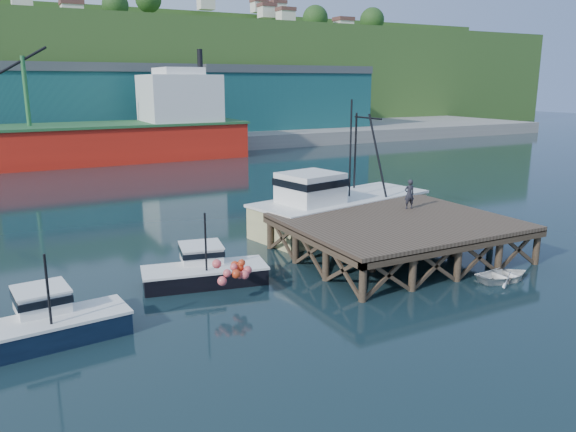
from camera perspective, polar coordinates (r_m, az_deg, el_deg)
ground at (r=29.56m, az=2.57°, el=-5.56°), size 300.00×300.00×0.00m
wharf at (r=31.90m, az=11.33°, el=-0.74°), size 12.00×10.00×2.62m
far_quay at (r=95.50m, az=-19.41°, el=7.54°), size 160.00×40.00×2.00m
warehouse_mid at (r=90.23m, az=-19.18°, el=10.76°), size 28.00×16.00×9.00m
warehouse_right at (r=99.48m, az=-1.54°, el=11.67°), size 30.00×16.00×9.00m
cargo_ship at (r=72.55m, az=-23.46°, el=7.38°), size 55.50×10.00×13.75m
hillside at (r=124.86m, az=-21.99°, el=13.16°), size 220.00×50.00×22.00m
boat_navy at (r=23.58m, az=-23.25°, el=-9.85°), size 6.03×3.45×3.65m
boat_black at (r=27.97m, az=-8.51°, el=-5.34°), size 6.29×5.22×3.70m
trawler at (r=37.33m, az=5.13°, el=1.25°), size 13.42×7.09×8.54m
dinghy at (r=29.92m, az=21.10°, el=-5.64°), size 3.06×2.31×0.60m
dockworker at (r=34.69m, az=12.22°, el=2.18°), size 0.72×0.54×1.80m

